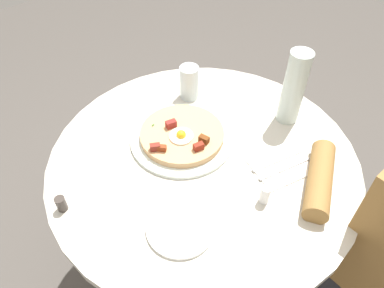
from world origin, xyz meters
TOP-DOWN VIEW (x-y plane):
  - ground_plane at (0.00, 0.00)m, footprint 6.00×6.00m
  - dining_table at (0.00, 0.00)m, footprint 0.96×0.96m
  - pizza_plate at (0.00, -0.10)m, footprint 0.34×0.34m
  - breakfast_pizza at (0.01, -0.10)m, footprint 0.27×0.27m
  - bread_plate at (0.21, 0.15)m, footprint 0.18×0.18m
  - napkin at (-0.15, 0.18)m, footprint 0.20×0.18m
  - fork at (-0.15, 0.20)m, footprint 0.18×0.06m
  - knife at (-0.16, 0.16)m, footprint 0.18×0.06m
  - water_glass at (-0.16, -0.26)m, footprint 0.07×0.07m
  - water_bottle at (-0.34, 0.05)m, footprint 0.07×0.07m
  - salt_shaker at (-0.02, 0.23)m, footprint 0.03×0.03m
  - pepper_shaker at (0.42, -0.11)m, footprint 0.03×0.03m

SIDE VIEW (x-z plane):
  - ground_plane at x=0.00m, z-range 0.00..0.00m
  - dining_table at x=0.00m, z-range 0.19..0.91m
  - napkin at x=-0.15m, z-range 0.72..0.72m
  - bread_plate at x=0.21m, z-range 0.72..0.73m
  - pizza_plate at x=0.00m, z-range 0.72..0.73m
  - fork at x=-0.15m, z-range 0.72..0.73m
  - knife at x=-0.16m, z-range 0.72..0.73m
  - pepper_shaker at x=0.42m, z-range 0.72..0.77m
  - breakfast_pizza at x=0.01m, z-range 0.72..0.77m
  - salt_shaker at x=-0.02m, z-range 0.72..0.78m
  - water_glass at x=-0.16m, z-range 0.72..0.84m
  - water_bottle at x=-0.34m, z-range 0.72..0.98m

